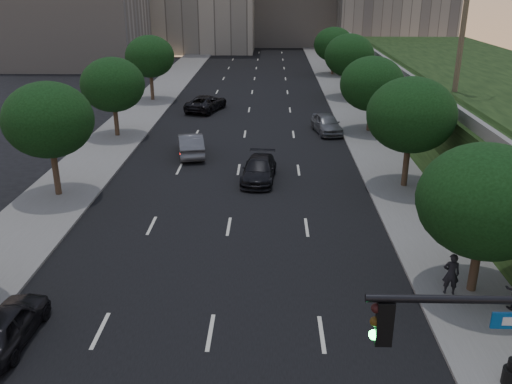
{
  "coord_description": "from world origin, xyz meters",
  "views": [
    {
      "loc": [
        2.08,
        -11.24,
        11.84
      ],
      "look_at": [
        1.52,
        9.78,
        3.6
      ],
      "focal_mm": 38.0,
      "sensor_mm": 36.0,
      "label": 1
    }
  ],
  "objects_px": {
    "sedan_mid_left": "(191,144)",
    "pedestrian_c": "(430,199)",
    "sedan_far_left": "(206,103)",
    "sedan_near_right": "(259,170)",
    "pedestrian_a": "(451,274)",
    "sedan_far_right": "(327,124)",
    "sedan_near_left": "(5,325)"
  },
  "relations": [
    {
      "from": "sedan_far_left",
      "to": "sedan_far_right",
      "type": "bearing_deg",
      "value": 161.66
    },
    {
      "from": "sedan_near_left",
      "to": "pedestrian_c",
      "type": "relative_size",
      "value": 2.81
    },
    {
      "from": "sedan_mid_left",
      "to": "sedan_far_left",
      "type": "relative_size",
      "value": 0.89
    },
    {
      "from": "sedan_mid_left",
      "to": "pedestrian_c",
      "type": "height_order",
      "value": "pedestrian_c"
    },
    {
      "from": "pedestrian_a",
      "to": "sedan_mid_left",
      "type": "bearing_deg",
      "value": -46.91
    },
    {
      "from": "sedan_mid_left",
      "to": "pedestrian_c",
      "type": "relative_size",
      "value": 3.2
    },
    {
      "from": "pedestrian_c",
      "to": "sedan_mid_left",
      "type": "bearing_deg",
      "value": -21.58
    },
    {
      "from": "pedestrian_a",
      "to": "pedestrian_c",
      "type": "distance_m",
      "value": 8.35
    },
    {
      "from": "sedan_near_left",
      "to": "sedan_far_right",
      "type": "distance_m",
      "value": 31.54
    },
    {
      "from": "sedan_far_left",
      "to": "sedan_near_right",
      "type": "height_order",
      "value": "sedan_far_left"
    },
    {
      "from": "sedan_far_right",
      "to": "pedestrian_c",
      "type": "relative_size",
      "value": 3.06
    },
    {
      "from": "sedan_near_left",
      "to": "sedan_near_right",
      "type": "relative_size",
      "value": 0.88
    },
    {
      "from": "sedan_near_right",
      "to": "pedestrian_c",
      "type": "bearing_deg",
      "value": -24.03
    },
    {
      "from": "sedan_near_left",
      "to": "sedan_far_left",
      "type": "height_order",
      "value": "sedan_far_left"
    },
    {
      "from": "sedan_near_right",
      "to": "sedan_far_left",
      "type": "bearing_deg",
      "value": 110.66
    },
    {
      "from": "sedan_far_right",
      "to": "pedestrian_c",
      "type": "xyz_separation_m",
      "value": [
        3.97,
        -16.72,
        0.12
      ]
    },
    {
      "from": "sedan_far_left",
      "to": "pedestrian_a",
      "type": "relative_size",
      "value": 3.13
    },
    {
      "from": "sedan_far_left",
      "to": "pedestrian_a",
      "type": "distance_m",
      "value": 35.49
    },
    {
      "from": "sedan_far_left",
      "to": "sedan_mid_left",
      "type": "bearing_deg",
      "value": 109.6
    },
    {
      "from": "sedan_far_left",
      "to": "sedan_near_right",
      "type": "bearing_deg",
      "value": 123.51
    },
    {
      "from": "sedan_near_right",
      "to": "pedestrian_a",
      "type": "bearing_deg",
      "value": -54.64
    },
    {
      "from": "sedan_near_right",
      "to": "sedan_far_right",
      "type": "bearing_deg",
      "value": 70.02
    },
    {
      "from": "sedan_near_left",
      "to": "sedan_far_right",
      "type": "bearing_deg",
      "value": -115.11
    },
    {
      "from": "sedan_mid_left",
      "to": "sedan_far_right",
      "type": "relative_size",
      "value": 1.05
    },
    {
      "from": "sedan_mid_left",
      "to": "sedan_far_right",
      "type": "xyz_separation_m",
      "value": [
        10.4,
        6.41,
        -0.01
      ]
    },
    {
      "from": "pedestrian_a",
      "to": "pedestrian_c",
      "type": "height_order",
      "value": "pedestrian_a"
    },
    {
      "from": "sedan_near_left",
      "to": "sedan_far_left",
      "type": "xyz_separation_m",
      "value": [
        2.86,
        36.29,
        0.03
      ]
    },
    {
      "from": "sedan_mid_left",
      "to": "pedestrian_c",
      "type": "bearing_deg",
      "value": 132.7
    },
    {
      "from": "sedan_far_right",
      "to": "pedestrian_c",
      "type": "height_order",
      "value": "pedestrian_c"
    },
    {
      "from": "sedan_near_left",
      "to": "sedan_near_right",
      "type": "xyz_separation_m",
      "value": [
        8.4,
        16.8,
        -0.03
      ]
    },
    {
      "from": "sedan_near_left",
      "to": "sedan_far_left",
      "type": "distance_m",
      "value": 36.41
    },
    {
      "from": "sedan_near_right",
      "to": "pedestrian_c",
      "type": "relative_size",
      "value": 3.18
    }
  ]
}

